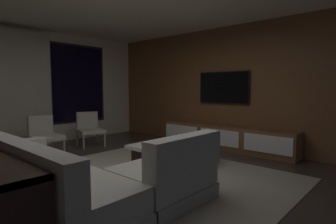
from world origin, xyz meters
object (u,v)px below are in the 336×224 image
at_px(media_console, 226,138).
at_px(mounted_tv, 223,88).
at_px(book_stack_on_coffee_table, 180,140).
at_px(accent_chair_by_curtain, 44,133).
at_px(coffee_table, 172,154).
at_px(accent_chair_near_window, 89,127).
at_px(sectional_couch, 80,181).

height_order(media_console, mounted_tv, mounted_tv).
relative_size(book_stack_on_coffee_table, accent_chair_by_curtain, 0.37).
distance_m(book_stack_on_coffee_table, mounted_tv, 1.96).
relative_size(book_stack_on_coffee_table, mounted_tv, 0.23).
relative_size(coffee_table, accent_chair_near_window, 1.49).
bearing_deg(media_console, sectional_couch, -176.09).
bearing_deg(sectional_couch, book_stack_on_coffee_table, 7.76).
relative_size(sectional_couch, coffee_table, 2.16).
bearing_deg(accent_chair_near_window, accent_chair_by_curtain, -175.25).
height_order(book_stack_on_coffee_table, media_console, media_console).
bearing_deg(sectional_couch, media_console, 3.91).
height_order(coffee_table, mounted_tv, mounted_tv).
height_order(sectional_couch, media_console, sectional_couch).
bearing_deg(sectional_couch, coffee_table, 9.44).
height_order(sectional_couch, mounted_tv, mounted_tv).
relative_size(book_stack_on_coffee_table, media_console, 0.09).
height_order(accent_chair_near_window, media_console, accent_chair_near_window).
bearing_deg(accent_chair_by_curtain, accent_chair_near_window, 4.75).
xyz_separation_m(sectional_couch, accent_chair_near_window, (1.87, 2.81, 0.14)).
xyz_separation_m(accent_chair_near_window, mounted_tv, (1.97, -2.36, 0.92)).
bearing_deg(accent_chair_near_window, mounted_tv, -50.22).
bearing_deg(coffee_table, media_console, -2.46).
relative_size(book_stack_on_coffee_table, accent_chair_near_window, 0.37).
height_order(accent_chair_by_curtain, media_console, accent_chair_by_curtain).
relative_size(accent_chair_by_curtain, media_console, 0.25).
xyz_separation_m(accent_chair_near_window, media_console, (1.78, -2.56, -0.18)).
bearing_deg(accent_chair_near_window, coffee_table, -88.32).
bearing_deg(sectional_couch, accent_chair_near_window, 56.29).
bearing_deg(book_stack_on_coffee_table, coffee_table, 169.69).
bearing_deg(mounted_tv, book_stack_on_coffee_table, -174.74).
xyz_separation_m(accent_chair_by_curtain, media_console, (2.87, -2.47, -0.18)).
bearing_deg(mounted_tv, coffee_table, -176.24).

